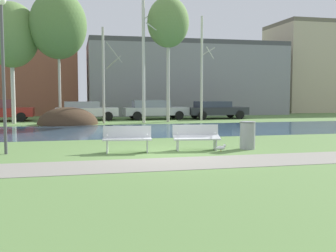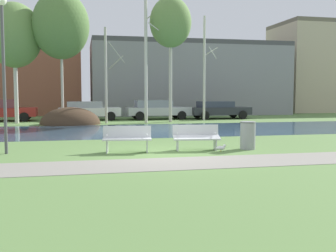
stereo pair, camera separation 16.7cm
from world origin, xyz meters
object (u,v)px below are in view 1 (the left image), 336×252
trash_bin (248,135)px  parked_wagon_fourth_dark (216,109)px  bench_right (196,137)px  seagull (221,148)px  streetlamp (2,48)px  parked_sedan_second_white (86,110)px  bench_left (127,138)px  parked_hatch_third_silver (154,109)px

trash_bin → parked_wagon_fourth_dark: parked_wagon_fourth_dark is taller
bench_right → seagull: (0.72, -0.50, -0.34)m
bench_right → streetlamp: 6.90m
parked_sedan_second_white → bench_left: bearing=-86.5°
parked_sedan_second_white → parked_hatch_third_silver: 5.07m
seagull → trash_bin: bearing=18.5°
parked_hatch_third_silver → trash_bin: bearing=-89.5°
parked_sedan_second_white → parked_wagon_fourth_dark: (9.79, -0.36, -0.01)m
trash_bin → seagull: (-1.12, -0.38, -0.37)m
bench_left → parked_wagon_fourth_dark: bearing=61.2°
bench_left → parked_sedan_second_white: parked_sedan_second_white is taller
bench_right → streetlamp: (-6.24, 0.51, 2.91)m
streetlamp → seagull: bearing=-8.2°
parked_sedan_second_white → trash_bin: bearing=-72.4°
trash_bin → bench_left: bearing=178.4°
bench_left → bench_right: 2.38m
bench_left → trash_bin: trash_bin is taller
parked_hatch_third_silver → parked_wagon_fourth_dark: (4.73, -0.39, -0.04)m
trash_bin → parked_wagon_fourth_dark: bearing=74.1°
parked_sedan_second_white → parked_hatch_third_silver: size_ratio=0.92×
bench_right → parked_hatch_third_silver: 16.46m
parked_hatch_third_silver → parked_wagon_fourth_dark: parked_hatch_third_silver is taller
parked_sedan_second_white → streetlamp: bearing=-100.2°
seagull → parked_wagon_fourth_dark: size_ratio=0.09×
bench_right → bench_left: bearing=180.0°
trash_bin → streetlamp: (-8.08, 0.63, 2.88)m
bench_left → parked_sedan_second_white: bearing=93.5°
bench_left → streetlamp: 4.86m
bench_right → parked_sedan_second_white: size_ratio=0.37×
parked_sedan_second_white → parked_wagon_fourth_dark: bearing=-2.1°
seagull → parked_hatch_third_silver: 16.91m
streetlamp → parked_hatch_third_silver: streetlamp is taller
parked_sedan_second_white → parked_hatch_third_silver: (5.07, 0.03, 0.03)m
streetlamp → parked_sedan_second_white: size_ratio=1.13×
seagull → streetlamp: 7.75m
bench_left → parked_sedan_second_white: size_ratio=0.37×
trash_bin → parked_sedan_second_white: (-5.22, 16.46, 0.23)m
bench_left → seagull: size_ratio=4.22×
parked_wagon_fourth_dark → bench_right: bearing=-111.9°
parked_hatch_third_silver → parked_wagon_fourth_dark: size_ratio=1.05×
parked_wagon_fourth_dark → trash_bin: bearing=-105.9°
trash_bin → streetlamp: size_ratio=0.19×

